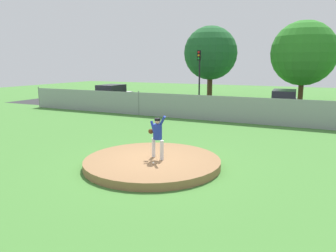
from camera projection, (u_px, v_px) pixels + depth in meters
ground_plane at (207, 134)px, 16.99m from camera, size 80.00×80.00×0.00m
asphalt_strip at (244, 112)px, 24.51m from camera, size 44.00×7.00×0.01m
pitchers_mound at (152, 162)px, 11.66m from camera, size 4.89×4.89×0.27m
pitcher_youth at (157, 134)px, 11.54m from camera, size 0.77×0.35×1.59m
baseball at (153, 163)px, 11.01m from camera, size 0.07×0.07×0.07m
chainlink_fence at (228, 109)px, 20.38m from camera, size 32.66×0.07×1.73m
parked_car_white at (111, 95)px, 29.05m from camera, size 1.99×4.33×1.79m
parked_car_silver at (284, 103)px, 23.32m from camera, size 2.05×4.79×1.78m
traffic_light_near at (199, 67)px, 29.49m from camera, size 0.28×0.46×4.82m
tree_tall_centre at (210, 53)px, 33.18m from camera, size 5.44×5.44×7.43m
tree_leaning_west at (304, 53)px, 28.91m from camera, size 5.75×5.75×7.43m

